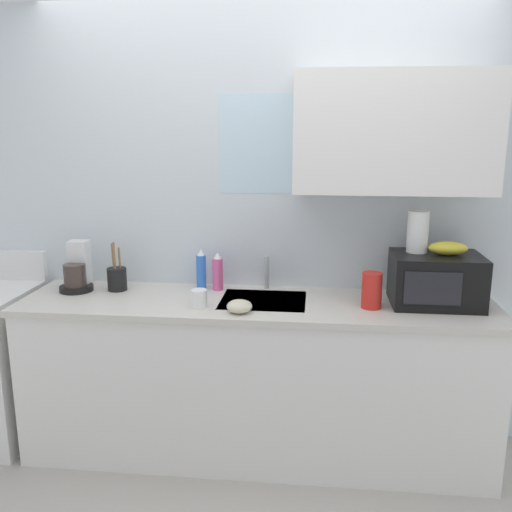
% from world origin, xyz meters
% --- Properties ---
extents(kitchen_wall_assembly, '(3.34, 0.42, 2.50)m').
position_xyz_m(kitchen_wall_assembly, '(0.14, 0.31, 1.36)').
color(kitchen_wall_assembly, silver).
rests_on(kitchen_wall_assembly, ground).
extents(counter_unit, '(2.57, 0.63, 0.90)m').
position_xyz_m(counter_unit, '(0.00, 0.00, 0.46)').
color(counter_unit, white).
rests_on(counter_unit, ground).
extents(sink_faucet, '(0.03, 0.03, 0.19)m').
position_xyz_m(sink_faucet, '(0.04, 0.24, 1.00)').
color(sink_faucet, '#B2B5BA').
rests_on(sink_faucet, counter_unit).
extents(microwave, '(0.46, 0.35, 0.27)m').
position_xyz_m(microwave, '(0.95, 0.05, 1.04)').
color(microwave, black).
rests_on(microwave, counter_unit).
extents(banana_bunch, '(0.20, 0.11, 0.07)m').
position_xyz_m(banana_bunch, '(1.00, 0.05, 1.20)').
color(banana_bunch, gold).
rests_on(banana_bunch, microwave).
extents(paper_towel_roll, '(0.11, 0.11, 0.22)m').
position_xyz_m(paper_towel_roll, '(0.85, 0.10, 1.28)').
color(paper_towel_roll, white).
rests_on(paper_towel_roll, microwave).
extents(coffee_maker, '(0.19, 0.21, 0.28)m').
position_xyz_m(coffee_maker, '(-1.05, 0.11, 1.00)').
color(coffee_maker, black).
rests_on(coffee_maker, counter_unit).
extents(dish_soap_bottle_pink, '(0.06, 0.06, 0.22)m').
position_xyz_m(dish_soap_bottle_pink, '(-0.24, 0.19, 1.00)').
color(dish_soap_bottle_pink, '#E55999').
rests_on(dish_soap_bottle_pink, counter_unit).
extents(dish_soap_bottle_blue, '(0.06, 0.06, 0.24)m').
position_xyz_m(dish_soap_bottle_blue, '(-0.34, 0.19, 1.01)').
color(dish_soap_bottle_blue, blue).
rests_on(dish_soap_bottle_blue, counter_unit).
extents(cereal_canister, '(0.10, 0.10, 0.19)m').
position_xyz_m(cereal_canister, '(0.61, -0.05, 0.99)').
color(cereal_canister, red).
rests_on(cereal_canister, counter_unit).
extents(mug_white, '(0.08, 0.08, 0.09)m').
position_xyz_m(mug_white, '(-0.28, -0.14, 0.95)').
color(mug_white, white).
rests_on(mug_white, counter_unit).
extents(utensil_crock, '(0.11, 0.11, 0.29)m').
position_xyz_m(utensil_crock, '(-0.82, 0.12, 0.97)').
color(utensil_crock, black).
rests_on(utensil_crock, counter_unit).
extents(small_bowl, '(0.13, 0.13, 0.06)m').
position_xyz_m(small_bowl, '(-0.06, -0.20, 0.93)').
color(small_bowl, beige).
rests_on(small_bowl, counter_unit).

